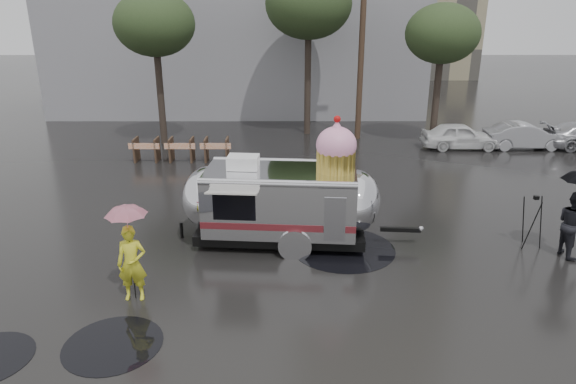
{
  "coord_description": "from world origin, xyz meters",
  "views": [
    {
      "loc": [
        -1.04,
        -11.22,
        6.31
      ],
      "look_at": [
        -1.02,
        2.0,
        1.48
      ],
      "focal_mm": 32.0,
      "sensor_mm": 36.0,
      "label": 1
    }
  ],
  "objects_px": {
    "person_left": "(132,263)",
    "person_right": "(573,224)",
    "airstream_trailer": "(284,198)",
    "tripod": "(533,217)"
  },
  "relations": [
    {
      "from": "airstream_trailer",
      "to": "person_left",
      "type": "distance_m",
      "value": 4.54
    },
    {
      "from": "airstream_trailer",
      "to": "tripod",
      "type": "relative_size",
      "value": 4.56
    },
    {
      "from": "person_left",
      "to": "person_right",
      "type": "xyz_separation_m",
      "value": [
        10.98,
        2.15,
        0.01
      ]
    },
    {
      "from": "airstream_trailer",
      "to": "person_right",
      "type": "distance_m",
      "value": 7.66
    },
    {
      "from": "person_left",
      "to": "tripod",
      "type": "height_order",
      "value": "person_left"
    },
    {
      "from": "person_right",
      "to": "tripod",
      "type": "distance_m",
      "value": 0.97
    },
    {
      "from": "airstream_trailer",
      "to": "person_right",
      "type": "bearing_deg",
      "value": -2.08
    },
    {
      "from": "airstream_trailer",
      "to": "person_right",
      "type": "xyz_separation_m",
      "value": [
        7.61,
        -0.87,
        -0.4
      ]
    },
    {
      "from": "person_left",
      "to": "person_right",
      "type": "distance_m",
      "value": 11.19
    },
    {
      "from": "person_right",
      "to": "tripod",
      "type": "relative_size",
      "value": 1.19
    }
  ]
}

